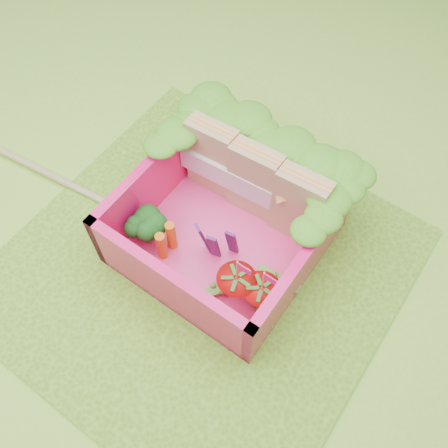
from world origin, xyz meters
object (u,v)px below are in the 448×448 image
at_px(strawberry_left, 236,286).
at_px(strawberry_right, 261,296).
at_px(broccoli, 146,223).
at_px(bento_box, 225,223).
at_px(sandwich_stack, 255,181).
at_px(chopsticks, 104,201).

bearing_deg(strawberry_left, strawberry_right, 12.44).
relative_size(broccoli, strawberry_left, 0.68).
bearing_deg(bento_box, sandwich_stack, 89.20).
relative_size(bento_box, strawberry_right, 2.61).
xyz_separation_m(bento_box, broccoli, (-0.47, -0.31, -0.03)).
bearing_deg(sandwich_stack, strawberry_left, -65.39).
distance_m(bento_box, sandwich_stack, 0.37).
bearing_deg(broccoli, strawberry_left, -0.89).
relative_size(sandwich_stack, chopsticks, 0.50).
height_order(broccoli, chopsticks, broccoli).
distance_m(strawberry_left, strawberry_right, 0.17).
bearing_deg(strawberry_left, broccoli, 179.11).
distance_m(broccoli, strawberry_left, 0.79).
height_order(sandwich_stack, strawberry_left, sandwich_stack).
relative_size(broccoli, chopsticks, 0.15).
bearing_deg(chopsticks, strawberry_left, -2.45).
bearing_deg(strawberry_left, chopsticks, 177.55).
distance_m(sandwich_stack, broccoli, 0.83).
bearing_deg(broccoli, strawberry_right, 1.52).
distance_m(broccoli, strawberry_right, 0.96).
bearing_deg(chopsticks, strawberry_right, -0.68).
height_order(broccoli, strawberry_left, strawberry_left).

